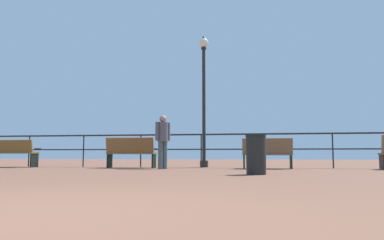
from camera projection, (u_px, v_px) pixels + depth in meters
ground_plane at (14, 218)px, 2.35m from camera, size 60.00×60.00×0.00m
pier_railing at (201, 143)px, 11.64m from camera, size 20.49×0.05×1.10m
bench_far_left at (13, 152)px, 11.89m from camera, size 1.59×0.64×0.90m
bench_near_left at (131, 151)px, 11.24m from camera, size 1.55×0.59×0.95m
bench_near_right at (267, 152)px, 10.57m from camera, size 1.46×0.67×0.90m
lamppost_center at (204, 89)px, 12.13m from camera, size 0.33×0.33×4.52m
person_by_bench at (163, 138)px, 10.44m from camera, size 0.37×0.40×1.57m
trash_bin at (256, 155)px, 7.51m from camera, size 0.43×0.43×0.83m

